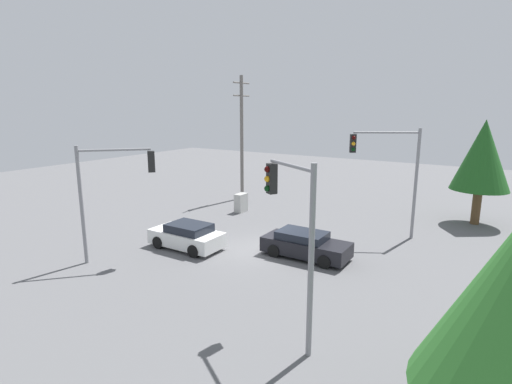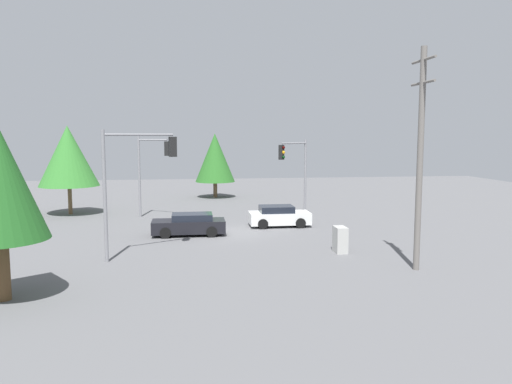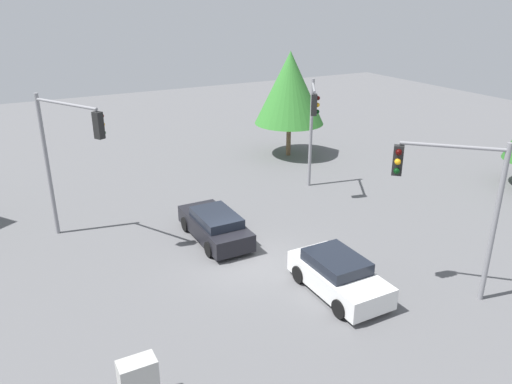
{
  "view_description": "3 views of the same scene",
  "coord_description": "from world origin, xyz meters",
  "px_view_note": "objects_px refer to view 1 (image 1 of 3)",
  "views": [
    {
      "loc": [
        17.63,
        10.68,
        7.67
      ],
      "look_at": [
        -0.7,
        -0.89,
        3.01
      ],
      "focal_mm": 28.0,
      "sensor_mm": 36.0,
      "label": 1
    },
    {
      "loc": [
        -31.18,
        2.34,
        6.2
      ],
      "look_at": [
        -0.27,
        -1.82,
        2.64
      ],
      "focal_mm": 35.0,
      "sensor_mm": 36.0,
      "label": 2
    },
    {
      "loc": [
        -8.21,
        -16.24,
        10.27
      ],
      "look_at": [
        0.95,
        0.81,
        2.6
      ],
      "focal_mm": 35.0,
      "sensor_mm": 36.0,
      "label": 3
    }
  ],
  "objects_px": {
    "sedan_white": "(187,236)",
    "traffic_signal_cross": "(293,221)",
    "traffic_signal_aux": "(391,164)",
    "traffic_signal_main": "(111,183)",
    "sedan_dark": "(305,245)",
    "electrical_cabinet": "(241,203)"
  },
  "relations": [
    {
      "from": "traffic_signal_cross",
      "to": "traffic_signal_aux",
      "type": "xyz_separation_m",
      "value": [
        -12.42,
        -0.06,
        0.31
      ]
    },
    {
      "from": "traffic_signal_aux",
      "to": "sedan_white",
      "type": "bearing_deg",
      "value": 12.31
    },
    {
      "from": "traffic_signal_cross",
      "to": "traffic_signal_aux",
      "type": "height_order",
      "value": "traffic_signal_aux"
    },
    {
      "from": "electrical_cabinet",
      "to": "traffic_signal_aux",
      "type": "bearing_deg",
      "value": 88.43
    },
    {
      "from": "traffic_signal_aux",
      "to": "traffic_signal_cross",
      "type": "bearing_deg",
      "value": 61.5
    },
    {
      "from": "traffic_signal_main",
      "to": "sedan_dark",
      "type": "bearing_deg",
      "value": -11.79
    },
    {
      "from": "sedan_dark",
      "to": "traffic_signal_main",
      "type": "height_order",
      "value": "traffic_signal_main"
    },
    {
      "from": "traffic_signal_main",
      "to": "traffic_signal_cross",
      "type": "bearing_deg",
      "value": -54.4
    },
    {
      "from": "sedan_white",
      "to": "traffic_signal_cross",
      "type": "relative_size",
      "value": 0.67
    },
    {
      "from": "traffic_signal_main",
      "to": "sedan_white",
      "type": "bearing_deg",
      "value": 13.7
    },
    {
      "from": "traffic_signal_cross",
      "to": "electrical_cabinet",
      "type": "relative_size",
      "value": 4.43
    },
    {
      "from": "sedan_white",
      "to": "sedan_dark",
      "type": "height_order",
      "value": "sedan_white"
    },
    {
      "from": "traffic_signal_main",
      "to": "traffic_signal_cross",
      "type": "distance_m",
      "value": 10.84
    },
    {
      "from": "sedan_white",
      "to": "electrical_cabinet",
      "type": "distance_m",
      "value": 8.2
    },
    {
      "from": "traffic_signal_main",
      "to": "traffic_signal_aux",
      "type": "relative_size",
      "value": 0.91
    },
    {
      "from": "electrical_cabinet",
      "to": "traffic_signal_main",
      "type": "bearing_deg",
      "value": 0.01
    },
    {
      "from": "sedan_dark",
      "to": "electrical_cabinet",
      "type": "xyz_separation_m",
      "value": [
        -5.73,
        -7.94,
        0.02
      ]
    },
    {
      "from": "sedan_dark",
      "to": "traffic_signal_cross",
      "type": "height_order",
      "value": "traffic_signal_cross"
    },
    {
      "from": "sedan_dark",
      "to": "traffic_signal_aux",
      "type": "distance_m",
      "value": 7.15
    },
    {
      "from": "sedan_white",
      "to": "traffic_signal_aux",
      "type": "bearing_deg",
      "value": -48.9
    },
    {
      "from": "sedan_white",
      "to": "electrical_cabinet",
      "type": "height_order",
      "value": "sedan_white"
    },
    {
      "from": "sedan_dark",
      "to": "traffic_signal_aux",
      "type": "bearing_deg",
      "value": 153.29
    }
  ]
}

